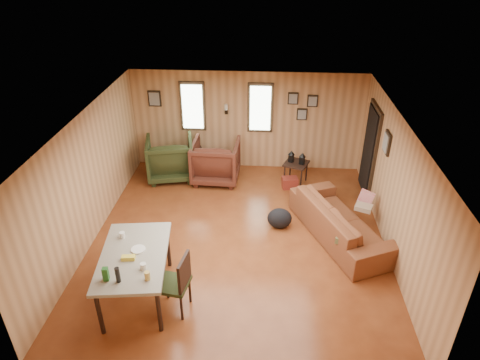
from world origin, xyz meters
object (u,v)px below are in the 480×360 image
Objects in this scene: recliner_green at (170,156)px; dining_table at (134,259)px; side_table at (296,162)px; recliner_brown at (216,159)px; end_table at (191,158)px; sofa at (341,216)px.

dining_table is at bearing 82.40° from recliner_green.
dining_table is (-2.65, -3.87, 0.22)m from side_table.
recliner_green is at bearing -1.59° from recliner_brown.
side_table is (2.96, -0.09, 0.00)m from recliner_green.
recliner_brown is at bearing -21.85° from end_table.
recliner_green is at bearing 87.27° from dining_table.
recliner_brown is 0.70m from end_table.
dining_table is (0.30, -3.96, 0.22)m from recliner_green.
sofa is 3.88m from dining_table.
dining_table is (-0.15, -4.15, 0.34)m from end_table.
recliner_brown is 1.09m from recliner_green.
end_table is (0.45, 0.19, -0.12)m from recliner_green.
recliner_green is at bearing -157.38° from end_table.
recliner_green reaches higher than recliner_brown.
side_table is (-0.75, 2.03, 0.07)m from sofa.
sofa is 3.19× the size of end_table.
recliner_green is 1.42× the size of end_table.
sofa is at bearing -69.74° from side_table.
sofa is at bearing 138.21° from recliner_green.
recliner_green is 3.98m from dining_table.
recliner_brown reaches higher than end_table.
recliner_brown is at bearing 179.38° from side_table.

